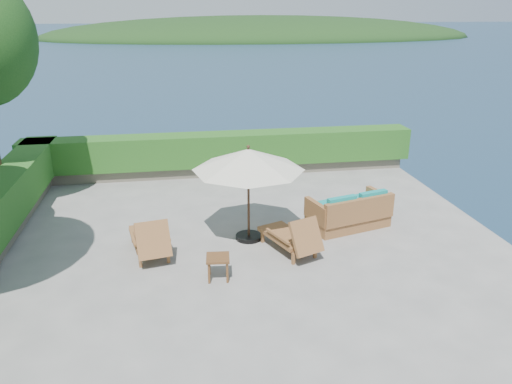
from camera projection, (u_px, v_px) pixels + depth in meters
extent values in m
plane|color=gray|center=(249.00, 251.00, 11.15)|extent=(12.00, 12.00, 0.00)
cube|color=#5F574C|center=(249.00, 310.00, 11.68)|extent=(12.00, 12.00, 3.00)
plane|color=#162846|center=(249.00, 361.00, 12.19)|extent=(600.00, 600.00, 0.00)
ellipsoid|color=black|center=(262.00, 38.00, 145.59)|extent=(126.00, 57.60, 12.60)
cube|color=#665F51|center=(223.00, 169.00, 16.27)|extent=(12.00, 0.60, 0.36)
cube|color=#214D16|center=(223.00, 149.00, 16.04)|extent=(12.40, 0.90, 1.00)
cylinder|color=black|center=(249.00, 237.00, 11.73)|extent=(0.71, 0.71, 0.10)
cylinder|color=#392214|center=(249.00, 195.00, 11.37)|extent=(0.06, 0.06, 2.19)
cone|color=beige|center=(248.00, 159.00, 11.07)|extent=(2.93, 2.93, 0.48)
sphere|color=#392214|center=(248.00, 147.00, 10.97)|extent=(0.09, 0.09, 0.08)
cube|color=brown|center=(140.00, 261.00, 10.41)|extent=(0.07, 0.07, 0.27)
cube|color=brown|center=(168.00, 257.00, 10.60)|extent=(0.07, 0.07, 0.27)
cube|color=brown|center=(133.00, 237.00, 11.52)|extent=(0.07, 0.07, 0.27)
cube|color=brown|center=(158.00, 233.00, 11.71)|extent=(0.07, 0.07, 0.27)
cube|color=brown|center=(148.00, 237.00, 11.09)|extent=(0.94, 1.47, 0.09)
cube|color=brown|center=(153.00, 240.00, 10.29)|extent=(0.76, 0.57, 0.74)
cube|color=brown|center=(133.00, 237.00, 10.73)|extent=(0.23, 0.89, 0.05)
cube|color=brown|center=(166.00, 232.00, 10.96)|extent=(0.23, 0.89, 0.05)
cube|color=brown|center=(293.00, 259.00, 10.52)|extent=(0.08, 0.08, 0.27)
cube|color=brown|center=(315.00, 252.00, 10.80)|extent=(0.08, 0.08, 0.27)
cube|color=brown|center=(263.00, 237.00, 11.51)|extent=(0.08, 0.08, 0.27)
cube|color=brown|center=(283.00, 232.00, 11.79)|extent=(0.08, 0.08, 0.27)
cube|color=brown|center=(286.00, 236.00, 11.18)|extent=(1.12, 1.49, 0.09)
cube|color=brown|center=(306.00, 237.00, 10.46)|extent=(0.79, 0.65, 0.72)
cube|color=brown|center=(278.00, 236.00, 10.79)|extent=(0.38, 0.83, 0.05)
cube|color=brown|center=(304.00, 229.00, 11.13)|extent=(0.38, 0.83, 0.05)
cube|color=brown|center=(209.00, 274.00, 9.76)|extent=(0.05, 0.05, 0.44)
cube|color=brown|center=(227.00, 273.00, 9.79)|extent=(0.05, 0.05, 0.44)
cube|color=brown|center=(209.00, 265.00, 10.10)|extent=(0.05, 0.05, 0.44)
cube|color=brown|center=(227.00, 264.00, 10.12)|extent=(0.05, 0.05, 0.44)
cube|color=brown|center=(218.00, 258.00, 9.86)|extent=(0.50, 0.50, 0.05)
cube|color=brown|center=(348.00, 218.00, 12.36)|extent=(2.11, 1.44, 0.43)
cube|color=brown|center=(360.00, 210.00, 11.84)|extent=(1.90, 0.66, 0.59)
cube|color=brown|center=(316.00, 212.00, 11.88)|extent=(0.38, 0.96, 0.48)
cube|color=brown|center=(379.00, 200.00, 12.61)|extent=(0.38, 0.96, 0.48)
cube|color=#128380|center=(332.00, 209.00, 12.12)|extent=(1.01, 0.96, 0.19)
cube|color=#128380|center=(362.00, 203.00, 12.47)|extent=(1.01, 0.96, 0.19)
cube|color=#128380|center=(342.00, 205.00, 11.70)|extent=(0.76, 0.34, 0.38)
cube|color=#128380|center=(373.00, 199.00, 12.05)|extent=(0.76, 0.34, 0.38)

